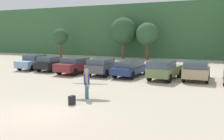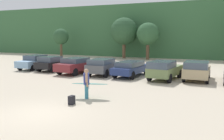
# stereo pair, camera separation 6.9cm
# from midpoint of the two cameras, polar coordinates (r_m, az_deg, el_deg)

# --- Properties ---
(ground_plane) EXTENTS (120.00, 120.00, 0.00)m
(ground_plane) POSITION_cam_midpoint_polar(r_m,az_deg,el_deg) (11.85, -16.02, -9.49)
(ground_plane) COLOR beige
(hillside_ridge) EXTENTS (108.00, 12.00, 8.49)m
(hillside_ridge) POSITION_cam_midpoint_polar(r_m,az_deg,el_deg) (44.79, 14.61, 8.60)
(hillside_ridge) COLOR #38663D
(hillside_ridge) RESTS_ON ground_plane
(tree_center_right) EXTENTS (2.61, 2.61, 4.61)m
(tree_center_right) POSITION_cam_midpoint_polar(r_m,az_deg,el_deg) (42.52, -11.54, 7.41)
(tree_center_right) COLOR brown
(tree_center_right) RESTS_ON ground_plane
(tree_ridge_back) EXTENTS (4.14, 4.14, 6.21)m
(tree_ridge_back) POSITION_cam_midpoint_polar(r_m,az_deg,el_deg) (38.68, 2.82, 8.80)
(tree_ridge_back) COLOR brown
(tree_ridge_back) RESTS_ON ground_plane
(tree_right) EXTENTS (3.25, 3.25, 5.34)m
(tree_right) POSITION_cam_midpoint_polar(r_m,az_deg,el_deg) (36.78, 8.26, 8.11)
(tree_right) COLOR brown
(tree_right) RESTS_ON ground_plane
(parked_car_sky_blue) EXTENTS (1.83, 4.14, 1.46)m
(parked_car_sky_blue) POSITION_cam_midpoint_polar(r_m,az_deg,el_deg) (27.25, -17.05, 1.80)
(parked_car_sky_blue) COLOR #84ADD1
(parked_car_sky_blue) RESTS_ON ground_plane
(parked_car_black) EXTENTS (2.02, 4.00, 1.45)m
(parked_car_black) POSITION_cam_midpoint_polar(r_m,az_deg,el_deg) (25.58, -13.16, 1.56)
(parked_car_black) COLOR black
(parked_car_black) RESTS_ON ground_plane
(parked_car_maroon) EXTENTS (2.35, 4.72, 1.44)m
(parked_car_maroon) POSITION_cam_midpoint_polar(r_m,az_deg,el_deg) (23.35, -7.88, 1.16)
(parked_car_maroon) COLOR maroon
(parked_car_maroon) RESTS_ON ground_plane
(parked_car_dark_gray) EXTENTS (1.87, 4.09, 1.46)m
(parked_car_dark_gray) POSITION_cam_midpoint_polar(r_m,az_deg,el_deg) (22.13, -1.89, 0.93)
(parked_car_dark_gray) COLOR #4C4F54
(parked_car_dark_gray) RESTS_ON ground_plane
(parked_car_navy) EXTENTS (2.13, 4.71, 1.31)m
(parked_car_navy) POSITION_cam_midpoint_polar(r_m,az_deg,el_deg) (21.41, 4.44, 0.49)
(parked_car_navy) COLOR navy
(parked_car_navy) RESTS_ON ground_plane
(parked_car_olive_green) EXTENTS (2.20, 4.23, 1.54)m
(parked_car_olive_green) POSITION_cam_midpoint_polar(r_m,az_deg,el_deg) (20.06, 11.94, 0.13)
(parked_car_olive_green) COLOR #6B7F4C
(parked_car_olive_green) RESTS_ON ground_plane
(parked_car_tan) EXTENTS (1.91, 4.01, 1.53)m
(parked_car_tan) POSITION_cam_midpoint_polar(r_m,az_deg,el_deg) (20.51, 18.89, 0.01)
(parked_car_tan) COLOR tan
(parked_car_tan) RESTS_ON ground_plane
(person_adult) EXTENTS (0.51, 0.69, 1.66)m
(person_adult) POSITION_cam_midpoint_polar(r_m,az_deg,el_deg) (13.91, -5.73, -2.67)
(person_adult) COLOR teal
(person_adult) RESTS_ON ground_plane
(person_child) EXTENTS (0.38, 0.50, 1.20)m
(person_child) POSITION_cam_midpoint_polar(r_m,az_deg,el_deg) (13.95, -5.56, -3.72)
(person_child) COLOR #8C6B4C
(person_child) RESTS_ON ground_plane
(surfboard_teal) EXTENTS (2.15, 1.12, 0.18)m
(surfboard_teal) POSITION_cam_midpoint_polar(r_m,az_deg,el_deg) (13.97, -4.97, -3.16)
(surfboard_teal) COLOR teal
(backpack_dropped) EXTENTS (0.24, 0.34, 0.45)m
(backpack_dropped) POSITION_cam_midpoint_polar(r_m,az_deg,el_deg) (12.90, -9.04, -6.81)
(backpack_dropped) COLOR black
(backpack_dropped) RESTS_ON ground_plane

